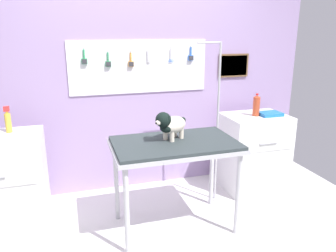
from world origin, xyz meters
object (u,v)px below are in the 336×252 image
grooming_table (175,150)px  cabinet_right (253,152)px  soda_bottle (256,106)px  dog (170,124)px  grooming_arm (216,131)px

grooming_table → cabinet_right: 1.26m
cabinet_right → soda_bottle: size_ratio=3.48×
cabinet_right → soda_bottle: bearing=-137.5°
dog → cabinet_right: size_ratio=0.41×
soda_bottle → grooming_table: bearing=-155.7°
cabinet_right → soda_bottle: soda_bottle is taller
grooming_arm → soda_bottle: (0.53, 0.14, 0.20)m
grooming_arm → cabinet_right: 0.66m
grooming_table → dog: bearing=117.1°
grooming_arm → dog: bearing=-152.6°
dog → cabinet_right: (1.13, 0.46, -0.54)m
dog → cabinet_right: dog is taller
cabinet_right → soda_bottle: (-0.02, -0.02, 0.54)m
cabinet_right → soda_bottle: 0.54m
grooming_arm → dog: 0.69m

